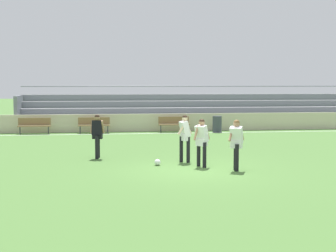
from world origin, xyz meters
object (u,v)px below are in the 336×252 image
at_px(trash_bin, 217,124).
at_px(player_white_on_ball, 185,134).
at_px(bench_near_bin, 94,124).
at_px(player_white_overlapping, 202,138).
at_px(bench_near_wall_gap, 34,124).
at_px(player_white_dropping_back, 236,140).
at_px(soccer_ball, 157,162).
at_px(player_dark_challenging, 97,132).
at_px(bench_far_left, 174,123).
at_px(bleacher_stand, 208,110).

height_order(trash_bin, player_white_on_ball, player_white_on_ball).
bearing_deg(bench_near_bin, player_white_overlapping, -73.18).
height_order(bench_near_wall_gap, bench_near_bin, same).
bearing_deg(player_white_on_ball, trash_bin, 70.77).
distance_m(player_white_overlapping, player_white_dropping_back, 1.32).
distance_m(player_white_overlapping, player_white_on_ball, 1.15).
distance_m(bench_near_wall_gap, player_white_dropping_back, 15.46).
bearing_deg(player_white_overlapping, trash_bin, 74.13).
bearing_deg(bench_near_wall_gap, trash_bin, -2.02).
bearing_deg(bench_near_wall_gap, player_white_on_ball, -59.39).
bearing_deg(soccer_ball, player_white_on_ball, 29.17).
bearing_deg(trash_bin, player_dark_challenging, -126.15).
height_order(bench_near_bin, player_white_dropping_back, player_white_dropping_back).
distance_m(bench_far_left, trash_bin, 2.52).
height_order(bench_near_wall_gap, player_white_dropping_back, player_white_dropping_back).
height_order(bleacher_stand, soccer_ball, bleacher_stand).
relative_size(bench_far_left, trash_bin, 1.91).
bearing_deg(player_white_dropping_back, bench_near_wall_gap, 121.20).
bearing_deg(bench_near_wall_gap, player_white_dropping_back, -58.80).
bearing_deg(bleacher_stand, player_white_dropping_back, -99.13).
xyz_separation_m(bleacher_stand, player_white_dropping_back, (-2.58, -16.05, -0.16)).
xyz_separation_m(bench_near_wall_gap, player_white_on_ball, (6.64, -11.23, 0.48)).
distance_m(bench_near_wall_gap, bench_far_left, 7.93).
bearing_deg(player_white_dropping_back, trash_bin, 79.30).
relative_size(bench_far_left, soccer_ball, 8.18).
height_order(bleacher_stand, player_white_dropping_back, bleacher_stand).
distance_m(player_white_dropping_back, player_dark_challenging, 5.62).
distance_m(player_white_overlapping, soccer_ball, 1.76).
xyz_separation_m(bench_near_bin, bench_far_left, (4.62, 0.00, 0.00)).
xyz_separation_m(bench_far_left, player_white_on_ball, (-1.29, -11.23, 0.48)).
bearing_deg(bench_far_left, player_white_on_ball, -96.56).
relative_size(player_white_on_ball, soccer_ball, 7.79).
distance_m(bleacher_stand, player_white_overlapping, 15.55).
bearing_deg(soccer_ball, bleacher_stand, 71.15).
relative_size(player_white_overlapping, player_white_on_ball, 0.96).
bearing_deg(player_white_dropping_back, player_white_overlapping, 136.79).
xyz_separation_m(player_white_overlapping, player_white_dropping_back, (0.97, -0.91, 0.02)).
height_order(player_white_dropping_back, player_dark_challenging, same).
bearing_deg(bench_far_left, player_white_overlapping, -94.17).
xyz_separation_m(player_white_overlapping, player_dark_challenging, (-3.52, 2.48, 0.02)).
relative_size(bench_near_wall_gap, player_white_overlapping, 1.09).
bearing_deg(bench_far_left, bench_near_wall_gap, 180.00).
bearing_deg(player_dark_challenging, player_white_dropping_back, -37.06).
relative_size(bench_near_bin, player_dark_challenging, 1.08).
relative_size(bench_near_wall_gap, soccer_ball, 8.18).
height_order(player_white_dropping_back, soccer_ball, player_white_dropping_back).
bearing_deg(player_white_overlapping, bench_far_left, 85.83).
bearing_deg(trash_bin, bench_near_wall_gap, 177.98).
relative_size(trash_bin, player_white_overlapping, 0.57).
bearing_deg(trash_bin, player_white_dropping_back, -100.70).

